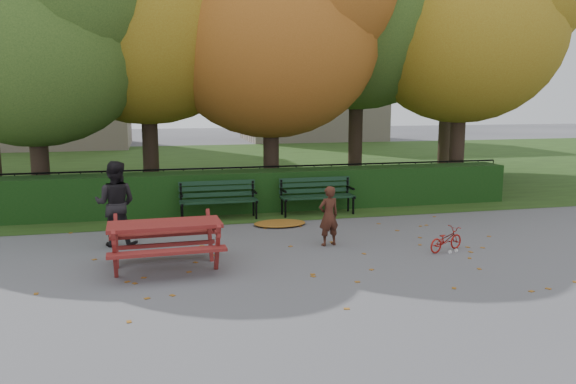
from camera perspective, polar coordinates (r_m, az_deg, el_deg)
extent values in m
plane|color=#5F5F63|center=(10.03, 2.91, -6.68)|extent=(90.00, 90.00, 0.00)
plane|color=#1F3312|center=(23.56, -6.86, 2.62)|extent=(90.00, 90.00, 0.00)
cube|color=#C3AD9A|center=(36.09, -24.54, 16.15)|extent=(10.00, 7.00, 15.00)
cube|color=#C3AD9A|center=(38.89, 2.50, 14.20)|extent=(9.00, 6.00, 12.00)
cube|color=black|center=(14.19, -2.26, 0.18)|extent=(13.00, 0.90, 1.00)
cube|color=black|center=(15.04, -2.86, -0.92)|extent=(14.00, 0.04, 0.04)
cube|color=black|center=(14.90, -2.89, 2.57)|extent=(14.00, 0.04, 0.04)
cylinder|color=black|center=(14.71, -14.42, 0.22)|extent=(0.03, 0.03, 1.00)
cylinder|color=black|center=(14.97, -2.87, 0.66)|extent=(0.03, 0.03, 1.00)
cylinder|color=black|center=(15.80, 7.88, 1.05)|extent=(0.03, 0.03, 1.00)
cylinder|color=black|center=(17.39, 18.67, 1.41)|extent=(0.03, 0.03, 1.00)
cylinder|color=black|center=(15.35, -23.91, 3.14)|extent=(0.44, 0.44, 2.62)
ellipsoid|color=#2C491A|center=(15.33, -24.63, 13.63)|extent=(5.60, 5.60, 5.04)
cylinder|color=black|center=(16.28, -13.82, 4.92)|extent=(0.44, 0.44, 3.15)
ellipsoid|color=#8B5C11|center=(16.37, -14.30, 16.77)|extent=(6.40, 6.40, 5.76)
cylinder|color=black|center=(15.83, -1.73, 4.44)|extent=(0.44, 0.44, 2.80)
ellipsoid|color=#965117|center=(15.86, -1.79, 15.30)|extent=(6.00, 6.00, 5.40)
cylinder|color=black|center=(17.90, 6.87, 6.08)|extent=(0.44, 0.44, 3.50)
ellipsoid|color=#2C491A|center=(18.07, 7.12, 18.03)|extent=(6.80, 6.80, 6.12)
cylinder|color=black|center=(17.72, 16.81, 4.86)|extent=(0.44, 0.44, 2.97)
ellipsoid|color=#8B5C11|center=(17.78, 17.32, 15.15)|extent=(5.80, 5.80, 5.22)
cylinder|color=black|center=(22.08, 15.61, 5.97)|extent=(0.44, 0.44, 3.15)
ellipsoid|color=#2C491A|center=(22.15, 16.01, 14.72)|extent=(6.00, 6.00, 5.40)
cube|color=black|center=(12.95, -6.95, -1.05)|extent=(1.80, 0.12, 0.04)
cube|color=black|center=(13.13, -7.05, -0.91)|extent=(1.80, 0.12, 0.04)
cube|color=black|center=(13.30, -7.14, -0.77)|extent=(1.80, 0.12, 0.04)
cube|color=black|center=(13.37, -7.19, -0.24)|extent=(1.80, 0.05, 0.10)
cube|color=black|center=(13.35, -7.20, 0.39)|extent=(1.80, 0.05, 0.10)
cube|color=black|center=(13.33, -7.22, 0.95)|extent=(1.80, 0.05, 0.10)
cube|color=black|center=(13.06, -10.75, -1.14)|extent=(0.05, 0.55, 0.06)
cube|color=black|center=(13.29, -10.84, 0.02)|extent=(0.05, 0.05, 0.41)
cylinder|color=black|center=(12.92, -10.68, -2.16)|extent=(0.05, 0.05, 0.44)
cylinder|color=black|center=(13.28, -10.76, -1.85)|extent=(0.05, 0.05, 0.44)
cube|color=black|center=(13.05, -10.78, -0.26)|extent=(0.05, 0.45, 0.04)
cube|color=black|center=(13.25, -3.39, -0.84)|extent=(0.05, 0.55, 0.06)
cube|color=black|center=(13.48, -3.61, 0.30)|extent=(0.05, 0.05, 0.41)
cylinder|color=black|center=(13.12, -3.24, -1.84)|extent=(0.05, 0.05, 0.44)
cylinder|color=black|center=(13.46, -3.52, -1.54)|extent=(0.05, 0.05, 0.44)
cube|color=black|center=(13.24, -3.42, 0.03)|extent=(0.05, 0.45, 0.04)
cube|color=black|center=(13.44, 3.26, -0.61)|extent=(1.80, 0.12, 0.04)
cube|color=black|center=(13.61, 3.04, -0.48)|extent=(1.80, 0.12, 0.04)
cube|color=black|center=(13.78, 2.83, -0.36)|extent=(1.80, 0.12, 0.04)
cube|color=black|center=(13.84, 2.72, 0.15)|extent=(1.80, 0.05, 0.10)
cube|color=black|center=(13.82, 2.73, 0.77)|extent=(1.80, 0.05, 0.10)
cube|color=black|center=(13.80, 2.73, 1.30)|extent=(1.80, 0.05, 0.10)
cube|color=black|center=(13.39, -0.44, -0.72)|extent=(0.05, 0.55, 0.06)
cube|color=black|center=(13.61, -0.71, 0.41)|extent=(0.05, 0.05, 0.41)
cylinder|color=black|center=(13.26, -0.26, -1.70)|extent=(0.05, 0.05, 0.44)
cylinder|color=black|center=(13.60, -0.62, -1.41)|extent=(0.05, 0.05, 0.44)
cube|color=black|center=(13.38, -0.47, 0.14)|extent=(0.05, 0.45, 0.04)
cube|color=black|center=(13.88, 6.40, -0.42)|extent=(0.05, 0.55, 0.06)
cube|color=black|center=(14.09, 6.05, 0.67)|extent=(0.05, 0.05, 0.41)
cylinder|color=black|center=(13.75, 6.65, -1.36)|extent=(0.05, 0.05, 0.44)
cylinder|color=black|center=(14.08, 6.14, -1.10)|extent=(0.05, 0.05, 0.44)
cube|color=black|center=(13.86, 6.39, 0.41)|extent=(0.05, 0.45, 0.04)
cube|color=maroon|center=(9.43, -12.40, -3.24)|extent=(1.85, 0.82, 0.06)
cube|color=maroon|center=(8.91, -12.11, -5.98)|extent=(1.83, 0.31, 0.05)
cube|color=maroon|center=(10.09, -12.54, -4.18)|extent=(1.83, 0.31, 0.05)
cube|color=maroon|center=(9.07, -17.18, -6.20)|extent=(0.08, 0.53, 0.89)
cube|color=maroon|center=(9.95, -17.05, -4.82)|extent=(0.08, 0.53, 0.89)
cube|color=maroon|center=(9.44, -17.19, -3.93)|extent=(0.11, 1.37, 0.06)
cube|color=maroon|center=(9.15, -7.19, -5.71)|extent=(0.08, 0.53, 0.89)
cube|color=maroon|center=(10.02, -7.96, -4.38)|extent=(0.08, 0.53, 0.89)
cube|color=maroon|center=(9.52, -7.63, -3.48)|extent=(0.11, 1.37, 0.06)
cube|color=maroon|center=(9.51, -12.33, -5.26)|extent=(1.62, 0.11, 0.06)
ellipsoid|color=brown|center=(12.54, -0.84, -3.19)|extent=(1.32, 1.04, 0.08)
imported|color=#3F1E14|center=(10.74, 4.15, -2.44)|extent=(0.47, 0.36, 1.15)
imported|color=black|center=(11.16, -17.13, -1.13)|extent=(0.92, 0.79, 1.63)
imported|color=maroon|center=(10.79, 15.75, -4.67)|extent=(0.89, 0.58, 0.44)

